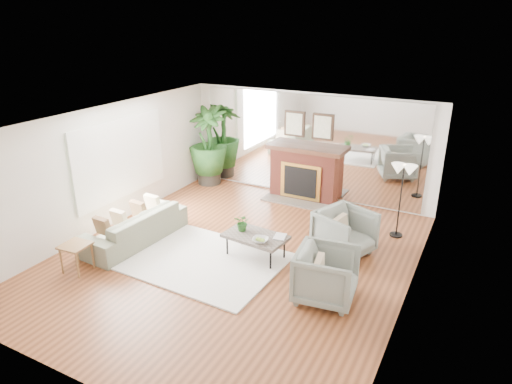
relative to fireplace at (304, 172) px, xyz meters
The scene contains 18 objects.
ground 3.33m from the fireplace, 90.00° to the right, with size 7.00×7.00×0.00m, color #5F3018.
wall_left 4.46m from the fireplace, 132.54° to the right, with size 0.02×7.00×2.50m, color white.
wall_right 4.46m from the fireplace, 47.46° to the right, with size 0.02×7.00×2.50m, color white.
wall_back 0.63m from the fireplace, 90.00° to the left, with size 6.00×0.02×2.50m, color white.
mirror_panel 0.63m from the fireplace, 90.00° to the left, with size 5.40×0.04×2.40m, color silver.
window_panel 4.17m from the fireplace, 135.99° to the right, with size 0.04×2.40×1.50m, color #B2E09E.
fireplace is the anchor object (origin of this frame).
area_rug 3.75m from the fireplace, 98.16° to the right, with size 2.90×2.07×0.03m, color white.
coffee_table 3.12m from the fireplace, 83.90° to the right, with size 1.18×0.77×0.45m.
sofa 4.16m from the fireplace, 119.37° to the right, with size 2.17×0.85×0.63m, color slate.
armchair_back 2.78m from the fireplace, 52.13° to the right, with size 0.90×0.92×0.84m, color gray.
armchair_front 4.19m from the fireplace, 63.10° to the right, with size 0.89×0.92×0.83m, color gray.
side_table 5.38m from the fireplace, 113.68° to the right, with size 0.47×0.47×0.51m.
potted_ficus 2.61m from the fireplace, behind, with size 0.99×0.99×2.03m.
floor_lamp 2.70m from the fireplace, 22.68° to the right, with size 0.49×0.27×1.50m.
tabletop_plant 3.03m from the fireplace, 89.25° to the right, with size 0.29×0.26×0.33m, color #346826.
fruit_bowl 3.32m from the fireplace, 80.93° to the right, with size 0.27×0.27×0.07m, color olive.
book 3.06m from the fireplace, 77.65° to the right, with size 0.20×0.28×0.02m, color olive.
Camera 1 is at (3.74, -6.32, 4.13)m, focal length 32.00 mm.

